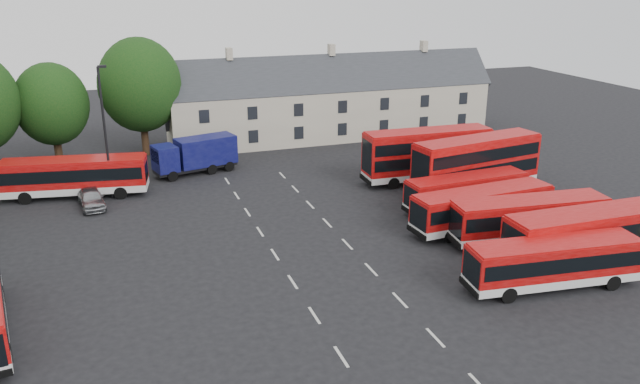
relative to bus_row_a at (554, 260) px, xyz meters
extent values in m
plane|color=black|center=(-13.84, 7.48, -1.73)|extent=(140.00, 140.00, 0.00)
cube|color=beige|center=(-13.84, -2.52, -1.72)|extent=(0.15, 1.80, 0.01)
cube|color=beige|center=(-13.84, 1.48, -1.72)|extent=(0.15, 1.80, 0.01)
cube|color=beige|center=(-13.84, 5.48, -1.72)|extent=(0.15, 1.80, 0.01)
cube|color=beige|center=(-13.84, 9.48, -1.72)|extent=(0.15, 1.80, 0.01)
cube|color=beige|center=(-13.84, 13.48, -1.72)|extent=(0.15, 1.80, 0.01)
cube|color=beige|center=(-13.84, 17.48, -1.72)|extent=(0.15, 1.80, 0.01)
cube|color=beige|center=(-13.84, 21.48, -1.72)|extent=(0.15, 1.80, 0.01)
cube|color=beige|center=(-13.84, 25.48, -1.72)|extent=(0.15, 1.80, 0.01)
cube|color=beige|center=(-8.84, -2.52, -1.72)|extent=(0.15, 1.80, 0.01)
cube|color=beige|center=(-8.84, 1.48, -1.72)|extent=(0.15, 1.80, 0.01)
cube|color=beige|center=(-8.84, 5.48, -1.72)|extent=(0.15, 1.80, 0.01)
cube|color=beige|center=(-8.84, 9.48, -1.72)|extent=(0.15, 1.80, 0.01)
cube|color=beige|center=(-8.84, 13.48, -1.72)|extent=(0.15, 1.80, 0.01)
cube|color=beige|center=(-8.84, 17.48, -1.72)|extent=(0.15, 1.80, 0.01)
cube|color=beige|center=(-8.84, 21.48, -1.72)|extent=(0.15, 1.80, 0.01)
cube|color=beige|center=(-8.84, 25.48, -1.72)|extent=(0.15, 1.80, 0.01)
cylinder|color=black|center=(-27.84, 35.48, 0.02)|extent=(0.70, 0.70, 3.50)
ellipsoid|color=#0E3510|center=(-27.84, 35.48, 4.08)|extent=(6.60, 6.60, 7.59)
cylinder|color=black|center=(-19.84, 36.48, 0.37)|extent=(0.70, 0.70, 4.20)
ellipsoid|color=#0E3510|center=(-19.84, 36.48, 5.25)|extent=(7.92, 7.92, 9.11)
cube|color=beige|center=(0.16, 37.48, 1.02)|extent=(35.00, 7.00, 5.50)
cube|color=#2D3035|center=(0.16, 37.48, 3.77)|extent=(35.70, 7.13, 7.13)
cube|color=beige|center=(-10.84, 37.48, 7.74)|extent=(0.60, 0.90, 1.20)
cube|color=beige|center=(0.16, 37.48, 7.74)|extent=(0.60, 0.90, 1.20)
cube|color=beige|center=(11.16, 37.48, 7.74)|extent=(0.60, 0.90, 1.20)
cube|color=silver|center=(0.00, 0.00, -1.01)|extent=(10.35, 3.38, 0.51)
cube|color=#AC0B0A|center=(0.00, 0.00, 0.14)|extent=(10.35, 3.38, 1.80)
cube|color=black|center=(0.00, 0.00, 0.19)|extent=(9.95, 3.39, 0.88)
cube|color=#AC0B0A|center=(0.00, 0.00, 1.09)|extent=(10.13, 3.26, 0.11)
cylinder|color=black|center=(-3.34, -0.69, -1.26)|extent=(0.95, 0.36, 0.92)
cylinder|color=black|center=(3.34, 0.69, -1.26)|extent=(0.95, 0.36, 0.92)
cube|color=silver|center=(4.73, 2.27, -0.90)|extent=(11.74, 2.81, 0.59)
cube|color=#AC0B0A|center=(4.73, 2.27, 0.43)|extent=(11.74, 2.81, 2.07)
cube|color=black|center=(4.73, 2.27, 0.48)|extent=(11.27, 2.87, 1.01)
cube|color=#AC0B0A|center=(4.73, 2.27, 1.52)|extent=(11.50, 2.70, 0.13)
cylinder|color=black|center=(0.97, 1.11, -1.19)|extent=(1.07, 0.31, 1.06)
cylinder|color=black|center=(8.48, 3.42, -1.19)|extent=(1.07, 0.31, 1.06)
cube|color=silver|center=(2.79, 6.02, -0.97)|extent=(10.92, 3.54, 0.54)
cube|color=#AC0B0A|center=(2.79, 6.02, 0.25)|extent=(10.92, 3.54, 1.90)
cube|color=black|center=(2.79, 6.02, 0.30)|extent=(10.49, 3.55, 0.93)
cube|color=#AC0B0A|center=(2.79, 6.02, 1.25)|extent=(10.69, 3.42, 0.12)
cylinder|color=black|center=(-0.73, 5.29, -1.24)|extent=(1.00, 0.37, 0.97)
cylinder|color=black|center=(6.32, 6.76, -1.24)|extent=(1.00, 0.37, 0.97)
cube|color=silver|center=(1.01, 8.83, -0.99)|extent=(10.60, 3.14, 0.52)
cube|color=#AC0B0A|center=(1.01, 8.83, 0.20)|extent=(10.60, 3.14, 1.85)
cube|color=black|center=(1.01, 8.83, 0.25)|extent=(10.19, 3.17, 0.90)
cube|color=#AC0B0A|center=(1.01, 8.83, 1.17)|extent=(10.39, 3.03, 0.11)
cylinder|color=black|center=(-2.25, 7.51, -1.25)|extent=(0.97, 0.34, 0.95)
cylinder|color=black|center=(4.27, 10.15, -1.25)|extent=(0.97, 0.34, 0.95)
cube|color=silver|center=(2.00, 12.50, -1.04)|extent=(9.81, 2.73, 0.49)
cube|color=#AC0B0A|center=(2.00, 12.50, 0.06)|extent=(9.81, 2.73, 1.72)
cube|color=black|center=(2.00, 12.50, 0.11)|extent=(9.43, 2.77, 0.84)
cube|color=#AC0B0A|center=(2.00, 12.50, 0.97)|extent=(9.62, 2.63, 0.11)
cylinder|color=black|center=(-1.05, 11.34, -1.28)|extent=(0.89, 0.29, 0.88)
cylinder|color=black|center=(5.05, 13.67, -1.28)|extent=(0.89, 0.29, 0.88)
cube|color=silver|center=(4.91, 15.87, -0.93)|extent=(11.56, 4.25, 0.57)
cube|color=#AC0B0A|center=(4.91, 15.87, 1.07)|extent=(11.56, 4.25, 3.44)
cube|color=black|center=(4.91, 15.87, 0.41)|extent=(11.13, 4.24, 0.98)
cube|color=#AC0B0A|center=(4.91, 15.87, 2.85)|extent=(11.33, 4.11, 0.12)
cylinder|color=black|center=(1.51, 14.17, -1.21)|extent=(1.06, 0.44, 1.03)
cylinder|color=black|center=(8.31, 17.56, -1.21)|extent=(1.06, 0.44, 1.03)
cube|color=black|center=(4.91, 15.87, 1.74)|extent=(11.13, 4.24, 0.98)
cube|color=silver|center=(2.55, 19.85, -0.94)|extent=(11.21, 2.90, 0.56)
cube|color=#AC0B0A|center=(2.55, 19.85, 1.03)|extent=(11.21, 2.90, 3.39)
cube|color=black|center=(2.55, 19.85, 0.37)|extent=(10.76, 2.95, 0.96)
cube|color=#AC0B0A|center=(2.55, 19.85, 2.78)|extent=(10.98, 2.79, 0.12)
cylinder|color=black|center=(-1.05, 18.83, -1.22)|extent=(1.02, 0.32, 1.01)
cylinder|color=black|center=(6.15, 20.87, -1.22)|extent=(1.02, 0.32, 1.01)
cube|color=black|center=(2.55, 19.85, 1.69)|extent=(10.76, 2.95, 0.96)
cylinder|color=black|center=(-28.57, 2.13, -1.27)|extent=(0.40, 0.94, 0.91)
cube|color=silver|center=(-26.13, 25.41, -0.93)|extent=(11.52, 4.36, 0.56)
cube|color=#AC0B0A|center=(-26.13, 25.41, 0.35)|extent=(11.52, 4.36, 2.00)
cube|color=black|center=(-26.13, 25.41, 0.40)|extent=(11.09, 4.35, 0.97)
cube|color=#AC0B0A|center=(-26.13, 25.41, 1.40)|extent=(11.29, 4.22, 0.12)
cylinder|color=black|center=(-29.87, 24.86, -1.21)|extent=(1.06, 0.45, 1.02)
cylinder|color=black|center=(-22.39, 25.96, -1.21)|extent=(1.06, 0.45, 1.02)
cube|color=black|center=(-16.06, 28.59, -1.13)|extent=(7.64, 3.73, 0.28)
cube|color=#0D0F4E|center=(-18.74, 27.91, 0.12)|extent=(2.36, 2.69, 2.22)
cube|color=black|center=(-19.59, 27.69, 0.45)|extent=(0.58, 1.92, 1.11)
cube|color=#0D0F4E|center=(-15.03, 28.85, 0.26)|extent=(5.67, 3.54, 2.49)
cylinder|color=black|center=(-18.31, 26.94, -1.26)|extent=(0.96, 0.48, 0.92)
cylinder|color=black|center=(-13.60, 30.30, -1.26)|extent=(0.96, 0.48, 0.92)
imported|color=#989B9F|center=(-24.96, 22.50, -0.99)|extent=(2.31, 4.54, 1.48)
cylinder|color=black|center=(-23.41, 24.10, 3.53)|extent=(0.19, 0.19, 10.50)
cube|color=black|center=(-23.10, 24.07, 8.78)|extent=(0.65, 0.32, 0.19)
camera|label=1|loc=(-22.99, -25.98, 15.31)|focal=35.00mm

